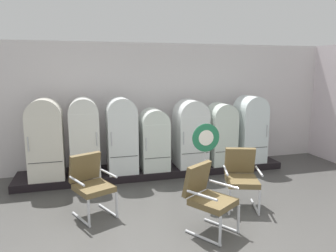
{
  "coord_description": "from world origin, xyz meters",
  "views": [
    {
      "loc": [
        -1.57,
        -3.79,
        2.37
      ],
      "look_at": [
        0.23,
        2.75,
        1.14
      ],
      "focal_mm": 33.98,
      "sensor_mm": 36.0,
      "label": 1
    }
  ],
  "objects": [
    {
      "name": "refrigerator_3",
      "position": [
        -0.05,
        2.91,
        0.87
      ],
      "size": [
        0.6,
        0.66,
        1.35
      ],
      "color": "silver",
      "rests_on": "display_plinth"
    },
    {
      "name": "armchair_right",
      "position": [
        1.05,
        0.95,
        0.56
      ],
      "size": [
        0.73,
        0.81,
        1.0
      ],
      "color": "silver",
      "rests_on": "ground"
    },
    {
      "name": "armchair_center",
      "position": [
        0.15,
        0.27,
        0.56
      ],
      "size": [
        0.81,
        0.85,
        1.0
      ],
      "color": "silver",
      "rests_on": "ground"
    },
    {
      "name": "refrigerator_5",
      "position": [
        1.56,
        2.9,
        0.91
      ],
      "size": [
        0.58,
        0.65,
        1.43
      ],
      "color": "silver",
      "rests_on": "display_plinth"
    },
    {
      "name": "armchair_left",
      "position": [
        -1.47,
        1.29,
        0.56
      ],
      "size": [
        0.77,
        0.84,
        1.0
      ],
      "color": "silver",
      "rests_on": "ground"
    },
    {
      "name": "refrigerator_4",
      "position": [
        0.82,
        2.92,
        0.96
      ],
      "size": [
        0.68,
        0.7,
        1.53
      ],
      "color": "white",
      "rests_on": "display_plinth"
    },
    {
      "name": "refrigerator_0",
      "position": [
        -2.29,
        2.89,
        1.02
      ],
      "size": [
        0.69,
        0.63,
        1.64
      ],
      "color": "silver",
      "rests_on": "display_plinth"
    },
    {
      "name": "refrigerator_6",
      "position": [
        2.32,
        2.91,
        0.99
      ],
      "size": [
        0.62,
        0.67,
        1.58
      ],
      "color": "white",
      "rests_on": "display_plinth"
    },
    {
      "name": "back_wall",
      "position": [
        0.0,
        3.66,
        1.49
      ],
      "size": [
        11.76,
        0.12,
        2.96
      ],
      "color": "silver",
      "rests_on": "ground"
    },
    {
      "name": "refrigerator_1",
      "position": [
        -1.53,
        2.93,
        1.02
      ],
      "size": [
        0.59,
        0.72,
        1.63
      ],
      "color": "white",
      "rests_on": "display_plinth"
    },
    {
      "name": "ground",
      "position": [
        0.0,
        0.0,
        -0.03
      ],
      "size": [
        12.0,
        10.0,
        0.05
      ],
      "primitive_type": "cube",
      "color": "#444240"
    },
    {
      "name": "refrigerator_2",
      "position": [
        -0.76,
        2.9,
        1.01
      ],
      "size": [
        0.62,
        0.65,
        1.62
      ],
      "color": "white",
      "rests_on": "display_plinth"
    },
    {
      "name": "display_plinth",
      "position": [
        0.0,
        3.02,
        0.08
      ],
      "size": [
        5.97,
        0.95,
        0.15
      ],
      "primitive_type": "cube",
      "color": "black",
      "rests_on": "ground"
    },
    {
      "name": "sign_stand",
      "position": [
        0.51,
        1.29,
        0.73
      ],
      "size": [
        0.5,
        0.32,
        1.43
      ],
      "color": "#2D2D30",
      "rests_on": "ground"
    }
  ]
}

